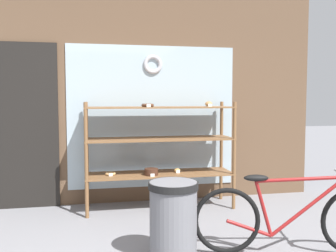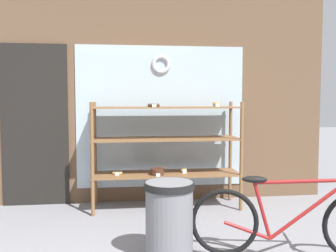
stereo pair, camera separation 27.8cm
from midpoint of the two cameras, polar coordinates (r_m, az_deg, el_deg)
name	(u,v)px [view 1 (the left image)]	position (r m, az deg, el deg)	size (l,w,h in m)	color
storefront_facade	(134,82)	(5.07, -6.75, 6.61)	(4.98, 0.13, 3.31)	brown
display_case	(159,143)	(4.73, -3.02, -2.65)	(1.86, 0.52, 1.36)	brown
bicycle	(289,218)	(3.57, 15.87, -13.35)	(1.71, 0.54, 0.73)	black
trash_bin	(173,218)	(3.31, -1.66, -13.83)	(0.43, 0.43, 0.68)	slate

